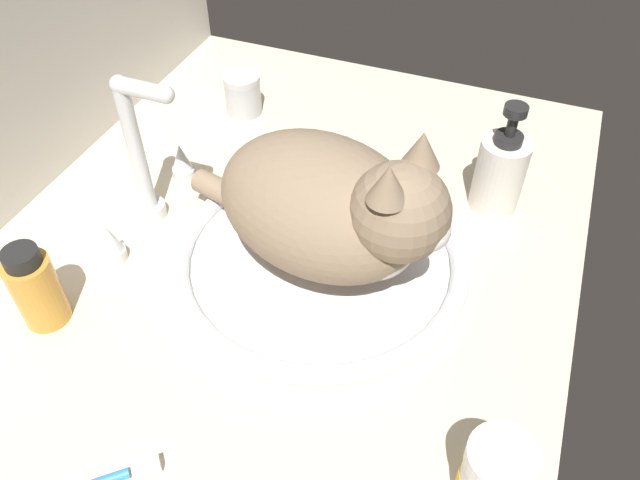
% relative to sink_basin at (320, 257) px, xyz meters
% --- Properties ---
extents(countertop, '(1.03, 0.73, 0.03)m').
position_rel_sink_basin_xyz_m(countertop, '(-0.03, 0.05, -0.03)').
color(countertop, beige).
rests_on(countertop, ground).
extents(sink_basin, '(0.37, 0.37, 0.02)m').
position_rel_sink_basin_xyz_m(sink_basin, '(0.00, 0.00, 0.00)').
color(sink_basin, white).
rests_on(sink_basin, countertop).
extents(faucet, '(0.21, 0.09, 0.21)m').
position_rel_sink_basin_xyz_m(faucet, '(0.00, 0.24, 0.07)').
color(faucet, silver).
rests_on(faucet, countertop).
extents(cat, '(0.24, 0.36, 0.20)m').
position_rel_sink_basin_xyz_m(cat, '(-0.00, -0.02, 0.09)').
color(cat, '#8C755B').
rests_on(cat, sink_basin).
extents(soap_pump_bottle, '(0.07, 0.07, 0.16)m').
position_rel_sink_basin_xyz_m(soap_pump_bottle, '(0.19, -0.18, 0.05)').
color(soap_pump_bottle, silver).
rests_on(soap_pump_bottle, countertop).
extents(pill_bottle, '(0.06, 0.06, 0.09)m').
position_rel_sink_basin_xyz_m(pill_bottle, '(-0.22, -0.25, 0.03)').
color(pill_bottle, white).
rests_on(pill_bottle, countertop).
extents(metal_jar, '(0.06, 0.06, 0.07)m').
position_rel_sink_basin_xyz_m(metal_jar, '(0.27, 0.24, 0.02)').
color(metal_jar, '#B2B5BA').
rests_on(metal_jar, countertop).
extents(amber_bottle, '(0.05, 0.05, 0.11)m').
position_rel_sink_basin_xyz_m(amber_bottle, '(-0.19, 0.26, 0.04)').
color(amber_bottle, gold).
rests_on(amber_bottle, countertop).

